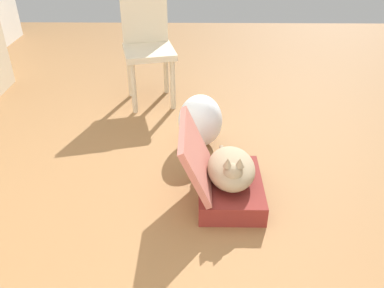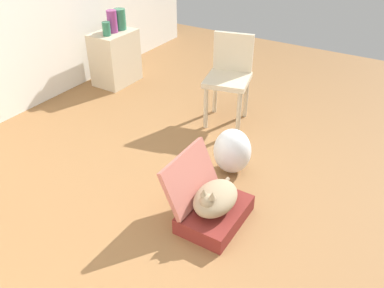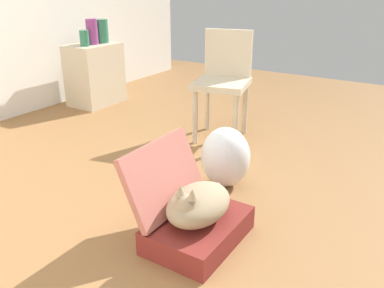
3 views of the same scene
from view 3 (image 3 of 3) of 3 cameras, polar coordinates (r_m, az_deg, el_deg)
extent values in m
plane|color=olive|center=(2.49, -4.02, -8.17)|extent=(7.68, 7.68, 0.00)
cube|color=maroon|center=(2.13, 0.90, -11.91)|extent=(0.53, 0.38, 0.13)
cube|color=#B26356|center=(2.11, -3.92, -4.61)|extent=(0.53, 0.19, 0.36)
ellipsoid|color=#998466|center=(2.05, 0.93, -8.40)|extent=(0.40, 0.28, 0.18)
sphere|color=#998466|center=(1.95, -0.78, -8.73)|extent=(0.12, 0.12, 0.12)
cone|color=#998466|center=(1.89, 0.05, -7.05)|extent=(0.05, 0.05, 0.05)
cone|color=#998466|center=(1.93, -1.62, -6.53)|extent=(0.05, 0.05, 0.05)
cylinder|color=#998466|center=(2.22, 2.45, -7.11)|extent=(0.20, 0.03, 0.07)
ellipsoid|color=silver|center=(2.61, 4.70, -1.83)|extent=(0.30, 0.32, 0.39)
cube|color=beige|center=(4.47, -13.42, 9.44)|extent=(0.53, 0.38, 0.63)
cylinder|color=#2D7051|center=(4.29, -14.82, 14.12)|extent=(0.09, 0.09, 0.15)
cylinder|color=#2D7051|center=(4.48, -12.55, 15.18)|extent=(0.14, 0.14, 0.24)
cylinder|color=#8C387A|center=(4.39, -13.82, 15.02)|extent=(0.12, 0.12, 0.25)
cylinder|color=beige|center=(3.28, 0.44, 3.78)|extent=(0.04, 0.04, 0.44)
cylinder|color=beige|center=(3.20, 6.09, 3.15)|extent=(0.04, 0.04, 0.44)
cylinder|color=beige|center=(3.60, 2.20, 5.44)|extent=(0.04, 0.04, 0.44)
cylinder|color=beige|center=(3.52, 7.38, 4.89)|extent=(0.04, 0.04, 0.44)
cube|color=beige|center=(3.33, 4.15, 8.39)|extent=(0.52, 0.51, 0.05)
cube|color=beige|center=(3.47, 5.10, 12.57)|extent=(0.13, 0.39, 0.38)
camera|label=1|loc=(1.23, -82.68, 18.02)|focal=36.75mm
camera|label=2|loc=(0.87, -165.10, 42.42)|focal=36.99mm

